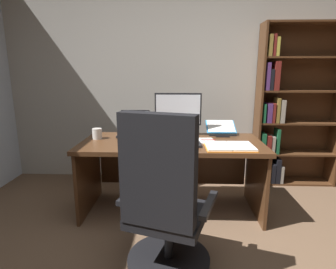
{
  "coord_description": "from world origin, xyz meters",
  "views": [
    {
      "loc": [
        -0.17,
        -1.19,
        1.36
      ],
      "look_at": [
        -0.27,
        1.3,
        0.79
      ],
      "focal_mm": 29.28,
      "sensor_mm": 36.0,
      "label": 1
    }
  ],
  "objects_px": {
    "office_chair": "(164,209)",
    "bookshelf": "(288,112)",
    "reading_stand_with_book": "(221,128)",
    "laptop": "(134,130)",
    "keyboard": "(178,144)",
    "monitor": "(178,114)",
    "pen": "(208,140)",
    "open_binder": "(230,146)",
    "coffee_mug": "(97,134)",
    "desk": "(172,158)",
    "notepad": "(206,141)",
    "computer_mouse": "(144,143)"
  },
  "relations": [
    {
      "from": "monitor",
      "to": "coffee_mug",
      "type": "distance_m",
      "value": 0.84
    },
    {
      "from": "bookshelf",
      "to": "keyboard",
      "type": "relative_size",
      "value": 4.55
    },
    {
      "from": "desk",
      "to": "keyboard",
      "type": "height_order",
      "value": "keyboard"
    },
    {
      "from": "pen",
      "to": "open_binder",
      "type": "bearing_deg",
      "value": -54.43
    },
    {
      "from": "monitor",
      "to": "bookshelf",
      "type": "bearing_deg",
      "value": 21.35
    },
    {
      "from": "desk",
      "to": "coffee_mug",
      "type": "distance_m",
      "value": 0.78
    },
    {
      "from": "bookshelf",
      "to": "keyboard",
      "type": "height_order",
      "value": "bookshelf"
    },
    {
      "from": "laptop",
      "to": "open_binder",
      "type": "distance_m",
      "value": 1.04
    },
    {
      "from": "monitor",
      "to": "office_chair",
      "type": "bearing_deg",
      "value": -94.22
    },
    {
      "from": "laptop",
      "to": "keyboard",
      "type": "distance_m",
      "value": 0.63
    },
    {
      "from": "computer_mouse",
      "to": "coffee_mug",
      "type": "xyz_separation_m",
      "value": [
        -0.5,
        0.23,
        0.03
      ]
    },
    {
      "from": "desk",
      "to": "notepad",
      "type": "height_order",
      "value": "notepad"
    },
    {
      "from": "reading_stand_with_book",
      "to": "open_binder",
      "type": "height_order",
      "value": "reading_stand_with_book"
    },
    {
      "from": "reading_stand_with_book",
      "to": "pen",
      "type": "relative_size",
      "value": 2.19
    },
    {
      "from": "office_chair",
      "to": "reading_stand_with_book",
      "type": "height_order",
      "value": "office_chair"
    },
    {
      "from": "pen",
      "to": "coffee_mug",
      "type": "distance_m",
      "value": 1.1
    },
    {
      "from": "keyboard",
      "to": "notepad",
      "type": "relative_size",
      "value": 2.0
    },
    {
      "from": "laptop",
      "to": "reading_stand_with_book",
      "type": "bearing_deg",
      "value": 4.27
    },
    {
      "from": "monitor",
      "to": "open_binder",
      "type": "bearing_deg",
      "value": -45.86
    },
    {
      "from": "laptop",
      "to": "open_binder",
      "type": "xyz_separation_m",
      "value": [
        0.92,
        -0.47,
        -0.04
      ]
    },
    {
      "from": "bookshelf",
      "to": "keyboard",
      "type": "bearing_deg",
      "value": -144.65
    },
    {
      "from": "laptop",
      "to": "notepad",
      "type": "bearing_deg",
      "value": -18.64
    },
    {
      "from": "open_binder",
      "to": "monitor",
      "type": "bearing_deg",
      "value": 132.91
    },
    {
      "from": "office_chair",
      "to": "laptop",
      "type": "bearing_deg",
      "value": 125.68
    },
    {
      "from": "office_chair",
      "to": "laptop",
      "type": "height_order",
      "value": "office_chair"
    },
    {
      "from": "reading_stand_with_book",
      "to": "laptop",
      "type": "bearing_deg",
      "value": -175.73
    },
    {
      "from": "office_chair",
      "to": "keyboard",
      "type": "bearing_deg",
      "value": 100.98
    },
    {
      "from": "office_chair",
      "to": "notepad",
      "type": "relative_size",
      "value": 5.38
    },
    {
      "from": "bookshelf",
      "to": "coffee_mug",
      "type": "bearing_deg",
      "value": -161.66
    },
    {
      "from": "reading_stand_with_book",
      "to": "monitor",
      "type": "bearing_deg",
      "value": -170.94
    },
    {
      "from": "bookshelf",
      "to": "reading_stand_with_book",
      "type": "relative_size",
      "value": 6.24
    },
    {
      "from": "keyboard",
      "to": "bookshelf",
      "type": "bearing_deg",
      "value": 35.35
    },
    {
      "from": "laptop",
      "to": "open_binder",
      "type": "height_order",
      "value": "laptop"
    },
    {
      "from": "bookshelf",
      "to": "open_binder",
      "type": "height_order",
      "value": "bookshelf"
    },
    {
      "from": "office_chair",
      "to": "laptop",
      "type": "relative_size",
      "value": 3.63
    },
    {
      "from": "office_chair",
      "to": "open_binder",
      "type": "bearing_deg",
      "value": 69.26
    },
    {
      "from": "coffee_mug",
      "to": "office_chair",
      "type": "bearing_deg",
      "value": -53.53
    },
    {
      "from": "office_chair",
      "to": "laptop",
      "type": "xyz_separation_m",
      "value": [
        -0.38,
        1.16,
        0.29
      ]
    },
    {
      "from": "computer_mouse",
      "to": "monitor",
      "type": "bearing_deg",
      "value": 54.48
    },
    {
      "from": "office_chair",
      "to": "bookshelf",
      "type": "bearing_deg",
      "value": 67.54
    },
    {
      "from": "desk",
      "to": "coffee_mug",
      "type": "relative_size",
      "value": 16.46
    },
    {
      "from": "reading_stand_with_book",
      "to": "notepad",
      "type": "relative_size",
      "value": 1.46
    },
    {
      "from": "monitor",
      "to": "pen",
      "type": "xyz_separation_m",
      "value": [
        0.3,
        -0.24,
        -0.21
      ]
    },
    {
      "from": "pen",
      "to": "laptop",
      "type": "bearing_deg",
      "value": 161.82
    },
    {
      "from": "monitor",
      "to": "reading_stand_with_book",
      "type": "distance_m",
      "value": 0.49
    },
    {
      "from": "monitor",
      "to": "notepad",
      "type": "distance_m",
      "value": 0.43
    },
    {
      "from": "laptop",
      "to": "pen",
      "type": "height_order",
      "value": "laptop"
    },
    {
      "from": "reading_stand_with_book",
      "to": "desk",
      "type": "bearing_deg",
      "value": -153.59
    },
    {
      "from": "computer_mouse",
      "to": "coffee_mug",
      "type": "distance_m",
      "value": 0.55
    },
    {
      "from": "desk",
      "to": "bookshelf",
      "type": "xyz_separation_m",
      "value": [
        1.38,
        0.7,
        0.36
      ]
    }
  ]
}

